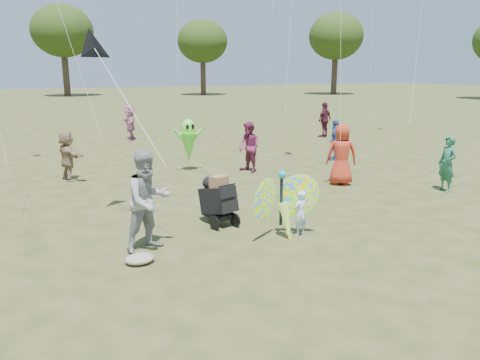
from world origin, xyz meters
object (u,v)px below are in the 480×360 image
object	(u,v)px
crowd_c	(335,140)
butterfly_kite	(283,206)
crowd_d	(67,156)
crowd_e	(249,147)
adult_man	(148,201)
alien_kite	(189,142)
jogging_stroller	(217,196)
crowd_j	(130,123)
child_girl	(300,213)
crowd_f	(447,164)
crowd_h	(325,120)
crowd_a	(342,155)

from	to	relation	value
crowd_c	butterfly_kite	distance (m)	8.69
crowd_d	crowd_e	xyz separation A→B (m)	(5.50, -1.35, 0.06)
adult_man	alien_kite	distance (m)	6.94
jogging_stroller	crowd_j	bearing A→B (deg)	68.10
child_girl	crowd_f	distance (m)	5.71
child_girl	crowd_e	bearing A→B (deg)	-123.53
child_girl	adult_man	size ratio (longest dim) A/B	0.49
adult_man	crowd_h	distance (m)	16.01
adult_man	butterfly_kite	xyz separation A→B (m)	(2.58, -0.56, -0.29)
crowd_a	crowd_d	distance (m)	8.23
jogging_stroller	alien_kite	bearing A→B (deg)	59.77
crowd_a	jogging_stroller	world-z (taller)	crowd_a
adult_man	child_girl	bearing A→B (deg)	-28.32
crowd_f	jogging_stroller	size ratio (longest dim) A/B	1.39
crowd_e	crowd_f	distance (m)	5.97
crowd_f	alien_kite	size ratio (longest dim) A/B	0.89
crowd_a	jogging_stroller	distance (m)	4.98
crowd_j	adult_man	bearing A→B (deg)	-9.16
child_girl	jogging_stroller	world-z (taller)	jogging_stroller
crowd_f	butterfly_kite	world-z (taller)	crowd_f
child_girl	crowd_e	xyz separation A→B (m)	(1.79, 5.85, 0.36)
child_girl	jogging_stroller	distance (m)	1.90
crowd_e	alien_kite	distance (m)	2.00
adult_man	butterfly_kite	distance (m)	2.66
crowd_f	alien_kite	distance (m)	7.87
child_girl	crowd_e	distance (m)	6.13
crowd_h	crowd_a	bearing A→B (deg)	34.89
child_girl	crowd_e	size ratio (longest dim) A/B	0.57
child_girl	crowd_a	bearing A→B (deg)	-154.16
crowd_j	child_girl	bearing A→B (deg)	2.65
crowd_c	alien_kite	bearing A→B (deg)	-40.54
child_girl	crowd_j	size ratio (longest dim) A/B	0.58
butterfly_kite	crowd_d	bearing A→B (deg)	114.85
crowd_j	butterfly_kite	xyz separation A→B (m)	(-0.32, -14.77, -0.14)
adult_man	crowd_h	bearing A→B (deg)	25.56
crowd_c	child_girl	bearing A→B (deg)	13.26
crowd_h	crowd_e	bearing A→B (deg)	16.28
crowd_a	crowd_j	size ratio (longest dim) A/B	1.11
crowd_a	adult_man	bearing A→B (deg)	51.70
child_girl	crowd_f	xyz separation A→B (m)	(5.57, 1.23, 0.31)
crowd_a	crowd_h	distance (m)	9.87
crowd_f	crowd_j	xyz separation A→B (m)	(-5.64, 13.57, 0.03)
alien_kite	crowd_a	bearing A→B (deg)	-47.40
crowd_a	crowd_h	size ratio (longest dim) A/B	1.03
adult_man	crowd_f	xyz separation A→B (m)	(8.54, 0.63, -0.18)
jogging_stroller	alien_kite	size ratio (longest dim) A/B	0.64
butterfly_kite	alien_kite	world-z (taller)	alien_kite
crowd_d	crowd_j	size ratio (longest dim) A/B	0.95
butterfly_kite	jogging_stroller	bearing A→B (deg)	120.31
crowd_c	butterfly_kite	size ratio (longest dim) A/B	0.87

